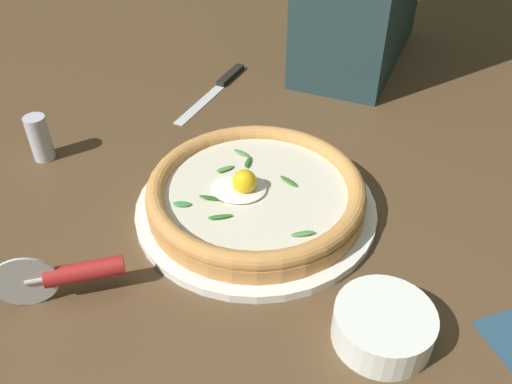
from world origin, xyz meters
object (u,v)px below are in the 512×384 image
object	(u,v)px
pizza_cutter	(68,274)
table_knife	(221,84)
side_bowl	(383,326)
pepper_shaker	(40,138)
pizza	(256,192)

from	to	relation	value
pizza_cutter	table_knife	bearing A→B (deg)	85.27
side_bowl	pepper_shaker	bearing A→B (deg)	155.03
pizza	side_bowl	xyz separation A→B (m)	(0.17, -0.18, -0.01)
pizza_cutter	table_knife	xyz separation A→B (m)	(0.04, 0.52, -0.03)
pizza	pepper_shaker	bearing A→B (deg)	169.89
pizza_cutter	pepper_shaker	xyz separation A→B (m)	(-0.17, 0.25, 0.00)
pizza	table_knife	distance (m)	0.36
pizza_cutter	table_knife	size ratio (longest dim) A/B	0.57
side_bowl	table_knife	bearing A→B (deg)	120.22
side_bowl	pepper_shaker	distance (m)	0.56
pizza_cutter	side_bowl	bearing A→B (deg)	1.30
pepper_shaker	side_bowl	bearing A→B (deg)	-24.97
pizza	table_knife	bearing A→B (deg)	111.25
pizza	pizza_cutter	distance (m)	0.25
table_knife	side_bowl	bearing A→B (deg)	-59.78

